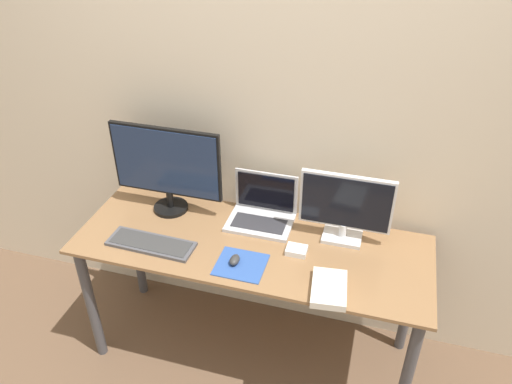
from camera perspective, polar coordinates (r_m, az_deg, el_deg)
The scene contains 10 objects.
wall_back at distance 2.50m, azimuth 1.86°, elevation 7.99°, with size 7.00×0.05×2.50m.
desk at distance 2.53m, azimuth -0.55°, elevation -8.18°, with size 1.73×0.62×0.77m.
monitor_left at distance 2.58m, azimuth -10.19°, elevation 2.87°, with size 0.58×0.18×0.48m.
monitor_right at distance 2.40m, azimuth 10.20°, elevation -1.67°, with size 0.44×0.13×0.36m.
laptop at distance 2.57m, azimuth 0.70°, elevation -2.04°, with size 0.33×0.24×0.24m.
keyboard at distance 2.48m, azimuth -11.90°, elevation -5.80°, with size 0.43×0.16×0.02m.
mousepad at distance 2.32m, azimuth -1.69°, elevation -8.31°, with size 0.23×0.21×0.00m.
mouse at distance 2.32m, azimuth -2.46°, elevation -7.76°, with size 0.04×0.07×0.04m.
book at distance 2.21m, azimuth 8.34°, elevation -10.87°, with size 0.17×0.24×0.03m.
power_brick at distance 2.39m, azimuth 4.65°, elevation -6.66°, with size 0.10×0.08×0.03m.
Camera 1 is at (0.55, -1.50, 2.32)m, focal length 35.00 mm.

